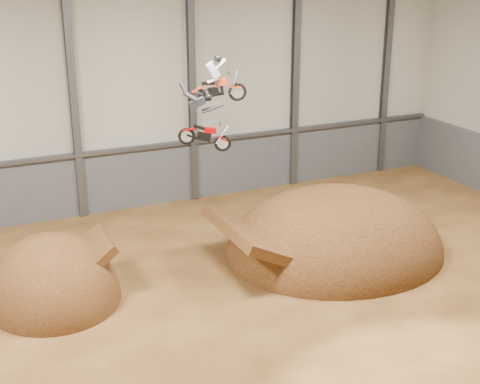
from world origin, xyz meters
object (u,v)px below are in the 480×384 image
at_px(fmx_rider_a, 218,77).
at_px(landing_ramp, 334,252).
at_px(takeoff_ramp, 54,298).
at_px(fmx_rider_b, 202,118).

bearing_deg(fmx_rider_a, landing_ramp, 25.52).
relative_size(takeoff_ramp, landing_ramp, 0.59).
bearing_deg(fmx_rider_b, fmx_rider_a, 48.97).
distance_m(takeoff_ramp, fmx_rider_b, 10.09).
xyz_separation_m(fmx_rider_a, fmx_rider_b, (-0.89, -0.46, -1.45)).
height_order(takeoff_ramp, fmx_rider_a, fmx_rider_a).
distance_m(takeoff_ramp, fmx_rider_a, 11.65).
height_order(landing_ramp, fmx_rider_b, fmx_rider_b).
xyz_separation_m(landing_ramp, fmx_rider_b, (-7.40, -1.54, 7.78)).
height_order(takeoff_ramp, landing_ramp, landing_ramp).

